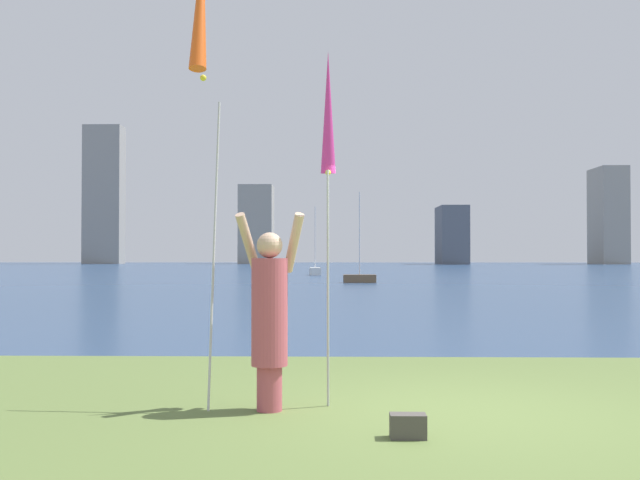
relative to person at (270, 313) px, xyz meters
name	(u,v)px	position (x,y,z in m)	size (l,w,h in m)	color
ground	(352,274)	(1.86, 50.94, -1.04)	(120.00, 138.00, 0.12)	#5B7038
person	(270,313)	(0.00, 0.00, 0.00)	(0.73, 0.54, 1.99)	#B24C59
kite_flag_left	(201,10)	(-0.58, -0.61, 2.85)	(0.16, 1.32, 4.64)	#B2B2B7
kite_flag_right	(328,120)	(0.58, 0.36, 2.01)	(0.16, 0.48, 3.71)	#B2B2B7
bag	(408,426)	(1.28, -1.07, -0.87)	(0.31, 0.18, 0.21)	#4C4742
sailboat_0	(360,277)	(1.91, 32.03, -0.68)	(1.77, 0.67, 4.89)	brown
sailboat_4	(315,271)	(-0.88, 45.41, -0.64)	(0.90, 1.68, 4.98)	silver
skyline_tower_0	(104,195)	(-34.65, 102.58, 9.50)	(5.66, 3.37, 20.94)	gray
skyline_tower_1	(256,225)	(-11.55, 103.55, 4.98)	(5.08, 4.85, 11.92)	gray
skyline_tower_2	(452,235)	(17.61, 100.31, 3.26)	(3.98, 7.84, 8.48)	#565B66
skyline_tower_3	(608,216)	(40.91, 101.69, 6.15)	(3.85, 7.04, 14.26)	gray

